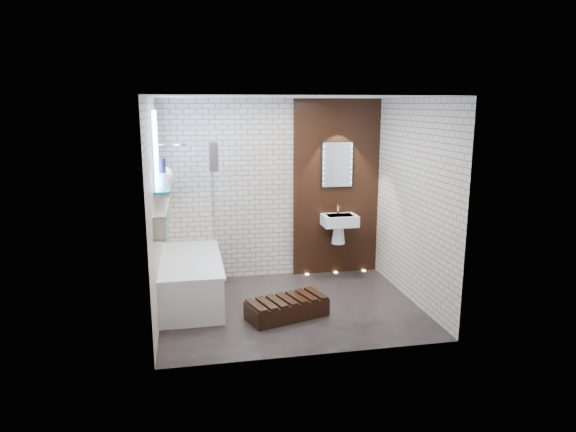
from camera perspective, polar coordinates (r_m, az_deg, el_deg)
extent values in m
plane|color=black|center=(6.64, 0.25, -10.02)|extent=(3.20, 3.20, 0.00)
cube|color=#C0AD99|center=(7.52, -1.68, 2.94)|extent=(3.20, 0.04, 2.60)
cube|color=#C0AD99|center=(5.03, 3.18, -1.77)|extent=(3.20, 0.04, 2.60)
cube|color=#C0AD99|center=(6.16, -14.50, 0.47)|extent=(0.04, 2.60, 2.60)
cube|color=#C0AD99|center=(6.76, 13.69, 1.53)|extent=(0.04, 2.60, 2.60)
plane|color=white|center=(6.14, 0.28, 13.03)|extent=(3.20, 3.20, 0.00)
cube|color=black|center=(7.70, 5.35, 3.12)|extent=(1.30, 0.06, 2.60)
cube|color=#7FADE0|center=(6.41, -14.53, 7.24)|extent=(0.03, 1.00, 0.90)
cube|color=teal|center=(6.46, -13.64, 3.12)|extent=(0.18, 1.00, 0.04)
cube|color=teal|center=(6.35, -13.69, -1.14)|extent=(0.14, 1.30, 0.03)
cube|color=#B2A899|center=(6.30, -13.79, 0.90)|extent=(0.14, 1.30, 0.03)
cube|color=#B2A899|center=(5.70, -14.01, -1.47)|extent=(0.14, 0.03, 0.26)
cube|color=#B2A899|center=(6.94, -13.52, 0.98)|extent=(0.14, 0.03, 0.26)
cube|color=white|center=(6.85, -10.68, -7.06)|extent=(0.75, 1.70, 0.55)
cube|color=white|center=(6.76, -10.77, -4.74)|extent=(0.79, 1.74, 0.03)
cylinder|color=silver|center=(7.45, -9.70, -2.52)|extent=(0.04, 0.04, 0.12)
cube|color=white|center=(7.03, -8.15, 2.00)|extent=(0.01, 0.78, 1.40)
cube|color=black|center=(6.83, -8.23, 6.53)|extent=(0.11, 0.28, 0.37)
cylinder|color=silver|center=(6.99, -11.90, 7.76)|extent=(0.18, 0.18, 0.02)
cube|color=white|center=(7.59, 5.73, -0.49)|extent=(0.50, 0.36, 0.16)
cone|color=white|center=(7.69, 5.59, -2.01)|extent=(0.20, 0.20, 0.28)
cylinder|color=silver|center=(7.65, 5.54, 0.77)|extent=(0.03, 0.03, 0.14)
cube|color=black|center=(7.62, 5.48, 5.67)|extent=(0.50, 0.02, 0.70)
cube|color=silver|center=(7.61, 5.50, 5.66)|extent=(0.45, 0.01, 0.65)
cube|color=black|center=(6.31, -0.12, -10.21)|extent=(1.04, 0.70, 0.21)
cylinder|color=#A26C18|center=(5.96, -13.87, -1.32)|extent=(0.06, 0.06, 0.11)
cylinder|color=maroon|center=(5.83, -13.93, -1.51)|extent=(0.06, 0.06, 0.13)
cylinder|color=#15193A|center=(6.25, -13.70, 4.63)|extent=(0.08, 0.08, 0.35)
sphere|color=white|center=(6.54, -13.57, 4.38)|extent=(0.22, 0.22, 0.22)
cylinder|color=white|center=(6.23, -13.68, 3.83)|extent=(0.11, 0.11, 0.18)
cylinder|color=#FFD899|center=(7.84, 2.13, -6.44)|extent=(0.06, 0.06, 0.01)
cylinder|color=#FFD899|center=(7.95, 5.31, -6.22)|extent=(0.06, 0.06, 0.01)
cylinder|color=#FFD899|center=(8.08, 8.39, -5.99)|extent=(0.06, 0.06, 0.01)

